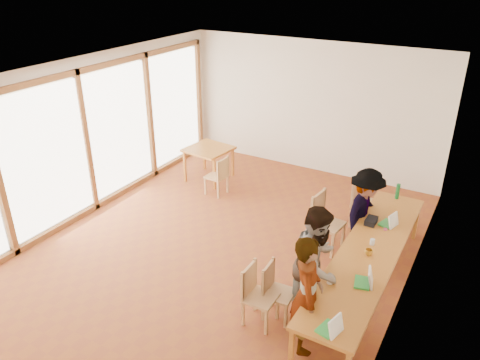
{
  "coord_description": "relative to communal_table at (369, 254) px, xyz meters",
  "views": [
    {
      "loc": [
        3.68,
        -5.73,
        4.58
      ],
      "look_at": [
        0.06,
        0.6,
        1.1
      ],
      "focal_mm": 35.0,
      "sensor_mm": 36.0,
      "label": 1
    }
  ],
  "objects": [
    {
      "name": "chair_mid",
      "position": [
        -0.99,
        -1.11,
        -0.19
      ],
      "size": [
        0.41,
        0.41,
        0.44
      ],
      "rotation": [
        0.0,
        0.0,
        0.06
      ],
      "color": "tan",
      "rests_on": "ground"
    },
    {
      "name": "person_near",
      "position": [
        -0.38,
        -1.43,
        0.12
      ],
      "size": [
        0.59,
        0.7,
        1.64
      ],
      "primitive_type": "imported",
      "rotation": [
        0.0,
        0.0,
        1.97
      ],
      "color": "gray",
      "rests_on": "ground"
    },
    {
      "name": "chair_empty",
      "position": [
        -0.71,
        1.92,
        -0.1
      ],
      "size": [
        0.5,
        0.5,
        0.52
      ],
      "rotation": [
        0.0,
        0.0,
        0.1
      ],
      "color": "tan",
      "rests_on": "ground"
    },
    {
      "name": "yellow_mug",
      "position": [
        0.01,
        -0.1,
        0.09
      ],
      "size": [
        0.13,
        0.13,
        0.09
      ],
      "primitive_type": "imported",
      "rotation": [
        0.0,
        0.0,
        -0.18
      ],
      "color": "#C17E1D",
      "rests_on": "communal_table"
    },
    {
      "name": "black_pouch",
      "position": [
        -0.2,
        0.78,
        0.09
      ],
      "size": [
        0.16,
        0.26,
        0.09
      ],
      "primitive_type": "cube",
      "color": "black",
      "rests_on": "communal_table"
    },
    {
      "name": "communal_table",
      "position": [
        0.0,
        0.0,
        0.0
      ],
      "size": [
        0.8,
        4.0,
        0.75
      ],
      "color": "#C7762C",
      "rests_on": "ground"
    },
    {
      "name": "ceiling",
      "position": [
        -2.5,
        -0.09,
        2.32
      ],
      "size": [
        6.0,
        8.0,
        0.04
      ],
      "primitive_type": "cube",
      "color": "white",
      "rests_on": "wall_back"
    },
    {
      "name": "person_mid",
      "position": [
        -0.48,
        -0.84,
        0.16
      ],
      "size": [
        0.69,
        0.87,
        1.73
      ],
      "primitive_type": "imported",
      "rotation": [
        0.0,
        0.0,
        1.53
      ],
      "color": "gray",
      "rests_on": "ground"
    },
    {
      "name": "laptop_near",
      "position": [
        0.08,
        -1.81,
        0.11
      ],
      "size": [
        0.28,
        0.31,
        0.22
      ],
      "rotation": [
        0.0,
        0.0,
        -0.24
      ],
      "color": "green",
      "rests_on": "communal_table"
    },
    {
      "name": "condiment_cup",
      "position": [
        -0.24,
        -0.98,
        0.08
      ],
      "size": [
        0.08,
        0.08,
        0.06
      ],
      "primitive_type": "cylinder",
      "color": "white",
      "rests_on": "communal_table"
    },
    {
      "name": "laptop_far",
      "position": [
        0.08,
        0.87,
        0.11
      ],
      "size": [
        0.29,
        0.31,
        0.22
      ],
      "rotation": [
        0.0,
        0.0,
        -0.28
      ],
      "color": "green",
      "rests_on": "communal_table"
    },
    {
      "name": "clear_glass",
      "position": [
        -0.01,
        0.19,
        0.09
      ],
      "size": [
        0.07,
        0.07,
        0.09
      ],
      "primitive_type": "cylinder",
      "color": "silver",
      "rests_on": "communal_table"
    },
    {
      "name": "green_bottle",
      "position": [
        -0.04,
        1.85,
        0.19
      ],
      "size": [
        0.07,
        0.07,
        0.28
      ],
      "primitive_type": "cylinder",
      "color": "#176F2F",
      "rests_on": "communal_table"
    },
    {
      "name": "chair_far",
      "position": [
        -1.02,
        0.86,
        -0.08
      ],
      "size": [
        0.53,
        0.53,
        0.54
      ],
      "rotation": [
        0.0,
        0.0,
        -0.12
      ],
      "color": "tan",
      "rests_on": "ground"
    },
    {
      "name": "laptop_mid",
      "position": [
        0.17,
        -0.77,
        0.11
      ],
      "size": [
        0.29,
        0.31,
        0.23
      ],
      "rotation": [
        0.0,
        0.0,
        0.23
      ],
      "color": "green",
      "rests_on": "communal_table"
    },
    {
      "name": "window_wall",
      "position": [
        -5.46,
        -0.09,
        0.8
      ],
      "size": [
        0.1,
        8.0,
        3.0
      ],
      "primitive_type": "cube",
      "color": "white",
      "rests_on": "ground"
    },
    {
      "name": "side_table",
      "position": [
        -4.23,
        2.23,
        -0.03
      ],
      "size": [
        0.9,
        0.9,
        0.75
      ],
      "rotation": [
        0.0,
        0.0,
        -0.11
      ],
      "color": "#C7762C",
      "rests_on": "ground"
    },
    {
      "name": "chair_spare",
      "position": [
        -3.6,
        1.67,
        -0.19
      ],
      "size": [
        0.42,
        0.42,
        0.45
      ],
      "rotation": [
        0.0,
        0.0,
        3.07
      ],
      "color": "tan",
      "rests_on": "ground"
    },
    {
      "name": "person_far",
      "position": [
        -0.37,
        1.0,
        0.08
      ],
      "size": [
        0.68,
        1.06,
        1.56
      ],
      "primitive_type": "imported",
      "rotation": [
        0.0,
        0.0,
        1.46
      ],
      "color": "gray",
      "rests_on": "ground"
    },
    {
      "name": "wall_back",
      "position": [
        -2.5,
        3.91,
        0.8
      ],
      "size": [
        6.0,
        0.1,
        3.0
      ],
      "primitive_type": "cube",
      "color": "white",
      "rests_on": "ground"
    },
    {
      "name": "pink_phone",
      "position": [
        0.05,
        0.72,
        0.05
      ],
      "size": [
        0.05,
        0.1,
        0.01
      ],
      "primitive_type": "cube",
      "color": "#B93361",
      "rests_on": "communal_table"
    },
    {
      "name": "wall_right",
      "position": [
        0.5,
        -0.09,
        0.8
      ],
      "size": [
        0.1,
        8.0,
        3.0
      ],
      "primitive_type": "cube",
      "color": "white",
      "rests_on": "ground"
    },
    {
      "name": "chair_near",
      "position": [
        -1.16,
        -1.33,
        -0.16
      ],
      "size": [
        0.41,
        0.41,
        0.47
      ],
      "rotation": [
        0.0,
        0.0,
        0.01
      ],
      "color": "tan",
      "rests_on": "ground"
    },
    {
      "name": "ground",
      "position": [
        -2.5,
        -0.09,
        -0.7
      ],
      "size": [
        8.0,
        8.0,
        0.0
      ],
      "primitive_type": "plane",
      "color": "brown",
      "rests_on": "ground"
    }
  ]
}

